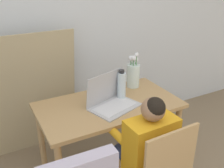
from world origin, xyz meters
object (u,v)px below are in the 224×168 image
object	(u,v)px
person_seated	(145,145)
water_bottle	(122,85)
laptop	(111,99)
flower_vase	(133,73)

from	to	relation	value
person_seated	water_bottle	bearing A→B (deg)	-103.98
laptop	water_bottle	size ratio (longest dim) A/B	1.70
person_seated	laptop	size ratio (longest dim) A/B	2.34
person_seated	flower_vase	distance (m)	0.78
person_seated	water_bottle	size ratio (longest dim) A/B	3.98
laptop	flower_vase	world-z (taller)	flower_vase
flower_vase	water_bottle	bearing A→B (deg)	-143.10
water_bottle	flower_vase	bearing A→B (deg)	36.90
laptop	water_bottle	xyz separation A→B (m)	(0.14, 0.07, 0.06)
flower_vase	water_bottle	world-z (taller)	flower_vase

